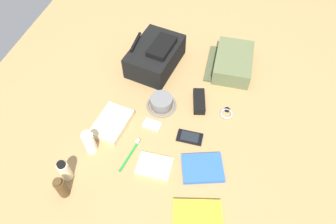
# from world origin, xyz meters

# --- Properties ---
(ground_plane) EXTENTS (2.64, 2.02, 0.02)m
(ground_plane) POSITION_xyz_m (0.00, 0.00, -0.01)
(ground_plane) COLOR #9B7949
(ground_plane) RESTS_ON ground
(backpack) EXTENTS (0.35, 0.27, 0.16)m
(backpack) POSITION_xyz_m (0.32, 0.16, 0.07)
(backpack) COLOR black
(backpack) RESTS_ON ground_plane
(toiletry_pouch) EXTENTS (0.30, 0.25, 0.09)m
(toiletry_pouch) POSITION_xyz_m (0.41, -0.25, 0.04)
(toiletry_pouch) COLOR #56603D
(toiletry_pouch) RESTS_ON ground_plane
(bucket_hat) EXTENTS (0.15, 0.15, 0.06)m
(bucket_hat) POSITION_xyz_m (0.06, 0.05, 0.03)
(bucket_hat) COLOR slate
(bucket_hat) RESTS_ON ground_plane
(cologne_bottle) EXTENTS (0.04, 0.04, 0.12)m
(cologne_bottle) POSITION_xyz_m (-0.49, 0.31, 0.06)
(cologne_bottle) COLOR #473319
(cologne_bottle) RESTS_ON ground_plane
(lotion_bottle) EXTENTS (0.05, 0.05, 0.12)m
(lotion_bottle) POSITION_xyz_m (-0.42, 0.33, 0.06)
(lotion_bottle) COLOR beige
(lotion_bottle) RESTS_ON ground_plane
(toothpaste_tube) EXTENTS (0.05, 0.05, 0.14)m
(toothpaste_tube) POSITION_xyz_m (-0.27, 0.28, 0.07)
(toothpaste_tube) COLOR white
(toothpaste_tube) RESTS_ON ground_plane
(paperback_novel) EXTENTS (0.16, 0.22, 0.02)m
(paperback_novel) POSITION_xyz_m (-0.43, -0.24, 0.01)
(paperback_novel) COLOR yellow
(paperback_novel) RESTS_ON ground_plane
(travel_guidebook) EXTENTS (0.19, 0.21, 0.02)m
(travel_guidebook) POSITION_xyz_m (-0.23, -0.22, 0.01)
(travel_guidebook) COLOR blue
(travel_guidebook) RESTS_ON ground_plane
(cell_phone) EXTENTS (0.07, 0.12, 0.01)m
(cell_phone) POSITION_xyz_m (-0.09, -0.13, 0.01)
(cell_phone) COLOR black
(cell_phone) RESTS_ON ground_plane
(media_player) EXTENTS (0.06, 0.09, 0.01)m
(media_player) POSITION_xyz_m (-0.07, 0.06, 0.01)
(media_player) COLOR #B7B7BC
(media_player) RESTS_ON ground_plane
(wristwatch) EXTENTS (0.07, 0.06, 0.01)m
(wristwatch) POSITION_xyz_m (0.10, -0.27, 0.01)
(wristwatch) COLOR #99999E
(wristwatch) RESTS_ON ground_plane
(toothbrush) EXTENTS (0.18, 0.04, 0.02)m
(toothbrush) POSITION_xyz_m (-0.24, 0.10, 0.01)
(toothbrush) COLOR #198C33
(toothbrush) RESTS_ON ground_plane
(notepad) EXTENTS (0.12, 0.15, 0.02)m
(notepad) POSITION_xyz_m (-0.28, -0.02, 0.01)
(notepad) COLOR beige
(notepad) RESTS_ON ground_plane
(folded_towel) EXTENTS (0.22, 0.17, 0.04)m
(folded_towel) POSITION_xyz_m (-0.12, 0.24, 0.02)
(folded_towel) COLOR beige
(folded_towel) RESTS_ON ground_plane
(sunglasses_case) EXTENTS (0.15, 0.09, 0.04)m
(sunglasses_case) POSITION_xyz_m (0.12, -0.13, 0.02)
(sunglasses_case) COLOR black
(sunglasses_case) RESTS_ON ground_plane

